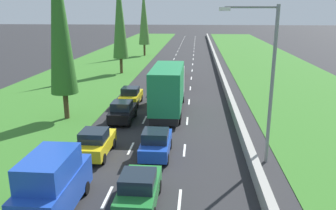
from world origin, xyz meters
TOP-DOWN VIEW (x-y plane):
  - ground_plane at (0.00, 60.00)m, footprint 300.00×300.00m
  - grass_verge_left at (-12.65, 60.00)m, footprint 14.00×140.00m
  - grass_verge_right at (14.35, 60.00)m, footprint 14.00×140.00m
  - median_barrier at (5.70, 60.00)m, footprint 0.44×120.00m
  - lane_markings at (0.00, 60.00)m, footprint 3.64×116.00m
  - green_hatchback_centre_lane at (-0.08, 14.39)m, footprint 1.74×3.90m
  - blue_van_left_lane at (-3.73, 13.58)m, footprint 1.96×4.90m
  - blue_hatchback_centre_lane at (0.04, 19.99)m, footprint 1.74×3.90m
  - green_box_truck_centre_lane at (0.03, 29.19)m, footprint 2.46×9.40m
  - black_van_centre_lane at (-0.04, 38.67)m, footprint 1.96×4.90m
  - yellow_hatchback_left_lane at (-3.68, 19.74)m, footprint 1.74×3.90m
  - maroon_sedan_centre_lane at (-0.14, 45.89)m, footprint 1.82×4.50m
  - black_hatchback_left_lane at (-3.43, 26.46)m, footprint 1.74×3.90m
  - yellow_hatchback_left_lane_fifth at (-3.73, 31.58)m, footprint 1.74×3.90m
  - poplar_tree_second at (-8.21, 26.82)m, footprint 2.17×2.17m
  - poplar_tree_third at (-8.19, 47.78)m, footprint 2.14×2.14m
  - poplar_tree_fourth at (-7.82, 67.15)m, footprint 2.12×2.12m
  - street_light_mast at (6.28, 19.71)m, footprint 3.20×0.28m

SIDE VIEW (x-z plane):
  - ground_plane at x=0.00m, z-range 0.00..0.00m
  - lane_markings at x=0.00m, z-range 0.00..0.01m
  - grass_verge_left at x=-12.65m, z-range 0.00..0.04m
  - grass_verge_right at x=14.35m, z-range 0.00..0.04m
  - median_barrier at x=5.70m, z-range 0.00..0.85m
  - maroon_sedan_centre_lane at x=-0.14m, z-range -0.01..1.63m
  - green_hatchback_centre_lane at x=-0.08m, z-range -0.02..1.70m
  - blue_hatchback_centre_lane at x=0.04m, z-range -0.02..1.70m
  - yellow_hatchback_left_lane at x=-3.68m, z-range -0.02..1.70m
  - black_hatchback_left_lane at x=-3.43m, z-range -0.02..1.70m
  - yellow_hatchback_left_lane_fifth at x=-3.73m, z-range -0.02..1.70m
  - blue_van_left_lane at x=-3.73m, z-range -0.01..2.81m
  - black_van_centre_lane at x=-0.04m, z-range -0.01..2.81m
  - green_box_truck_centre_lane at x=0.03m, z-range 0.09..4.27m
  - street_light_mast at x=6.28m, z-range 0.73..9.73m
  - poplar_tree_fourth at x=-7.82m, z-range 1.05..13.83m
  - poplar_tree_third at x=-8.19m, z-range 1.05..14.62m
  - poplar_tree_second at x=-8.21m, z-range 1.05..15.83m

